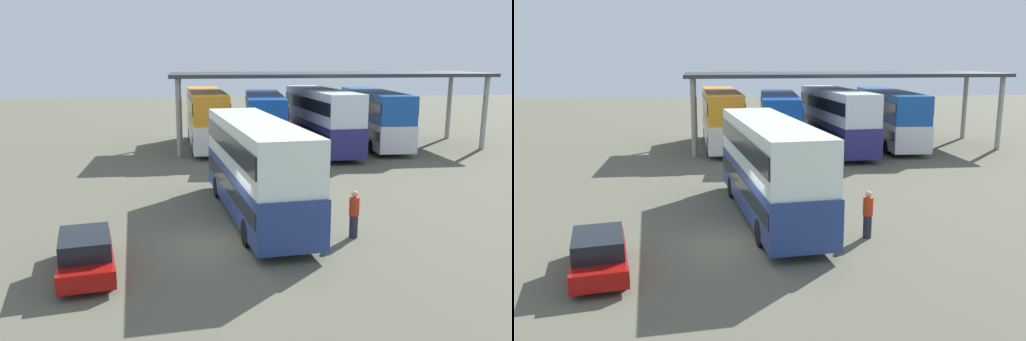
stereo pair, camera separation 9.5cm
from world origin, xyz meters
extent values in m
plane|color=#595847|center=(0.00, 0.00, 0.00)|extent=(140.00, 140.00, 0.00)
cube|color=navy|center=(1.31, 3.38, 1.25)|extent=(3.82, 11.33, 1.80)
cube|color=white|center=(1.31, 3.38, 3.12)|extent=(3.72, 11.10, 1.95)
cube|color=black|center=(1.31, 3.38, 1.46)|extent=(3.81, 10.89, 0.61)
cube|color=black|center=(1.31, 3.38, 3.22)|extent=(3.81, 10.89, 0.78)
cube|color=black|center=(0.62, 8.83, 1.52)|extent=(2.09, 0.36, 1.08)
cube|color=orange|center=(0.62, 8.83, 2.38)|extent=(1.72, 0.29, 0.36)
cylinder|color=black|center=(-0.22, 6.65, 0.50)|extent=(0.40, 1.03, 1.00)
cylinder|color=black|center=(1.98, 6.93, 0.50)|extent=(0.40, 1.03, 1.00)
cylinder|color=black|center=(0.63, -0.18, 0.50)|extent=(0.40, 1.03, 1.00)
cylinder|color=black|center=(2.84, 0.10, 0.50)|extent=(0.40, 1.03, 1.00)
cube|color=#9A0D0B|center=(-4.62, -2.07, 0.49)|extent=(2.43, 4.30, 0.55)
cube|color=black|center=(-4.57, -2.27, 1.06)|extent=(1.93, 2.49, 0.58)
cylinder|color=black|center=(-5.60, -1.00, 0.30)|extent=(0.32, 0.63, 0.60)
cylinder|color=black|center=(-4.15, -0.69, 0.30)|extent=(0.32, 0.63, 0.60)
cylinder|color=black|center=(-5.08, -3.45, 0.30)|extent=(0.32, 0.63, 0.60)
cylinder|color=black|center=(-3.64, -3.15, 0.30)|extent=(0.32, 0.63, 0.60)
cube|color=white|center=(-0.59, 20.98, 1.28)|extent=(3.11, 11.12, 1.85)
cube|color=orange|center=(-0.59, 20.98, 3.21)|extent=(3.02, 10.90, 2.01)
cube|color=black|center=(-0.59, 20.98, 1.50)|extent=(3.12, 10.69, 0.63)
cube|color=black|center=(-0.59, 20.98, 3.31)|extent=(3.12, 10.69, 0.80)
cube|color=black|center=(-0.91, 26.42, 1.55)|extent=(2.09, 0.22, 1.11)
cube|color=orange|center=(-0.91, 26.42, 2.44)|extent=(1.72, 0.18, 0.36)
cylinder|color=black|center=(-1.90, 24.32, 0.50)|extent=(0.34, 1.01, 1.00)
cylinder|color=black|center=(0.32, 24.45, 0.50)|extent=(0.34, 1.01, 1.00)
cylinder|color=black|center=(-1.49, 17.52, 0.50)|extent=(0.34, 1.01, 1.00)
cylinder|color=black|center=(0.72, 17.65, 0.50)|extent=(0.34, 1.01, 1.00)
cube|color=silver|center=(3.48, 19.10, 1.24)|extent=(3.27, 11.08, 1.78)
cube|color=#0F42A5|center=(3.48, 19.10, 3.10)|extent=(3.18, 10.85, 1.93)
cube|color=black|center=(3.48, 19.10, 1.45)|extent=(3.28, 10.64, 0.61)
cube|color=black|center=(3.48, 19.10, 3.19)|extent=(3.28, 10.64, 0.77)
cube|color=black|center=(3.85, 24.50, 1.51)|extent=(2.15, 0.25, 1.07)
cube|color=orange|center=(3.85, 24.50, 2.36)|extent=(1.77, 0.20, 0.36)
cylinder|color=black|center=(2.57, 22.56, 0.50)|extent=(0.35, 1.02, 1.00)
cylinder|color=black|center=(4.85, 22.40, 0.50)|extent=(0.35, 1.02, 1.00)
cylinder|color=black|center=(2.10, 15.80, 0.50)|extent=(0.35, 1.02, 1.00)
cylinder|color=black|center=(4.38, 15.64, 0.50)|extent=(0.35, 1.02, 1.00)
cube|color=navy|center=(7.57, 18.80, 1.32)|extent=(3.54, 11.34, 1.93)
cube|color=white|center=(7.57, 18.80, 3.33)|extent=(3.45, 11.11, 2.09)
cube|color=black|center=(7.57, 18.80, 1.55)|extent=(3.54, 10.90, 0.66)
cube|color=black|center=(7.57, 18.80, 3.43)|extent=(3.54, 10.90, 0.84)
cube|color=black|center=(7.04, 24.29, 1.61)|extent=(2.11, 0.30, 1.16)
cube|color=orange|center=(7.04, 24.29, 2.53)|extent=(1.74, 0.25, 0.36)
cylinder|color=black|center=(6.12, 22.13, 0.50)|extent=(0.37, 1.02, 1.00)
cylinder|color=black|center=(8.36, 22.35, 0.50)|extent=(0.37, 1.02, 1.00)
cylinder|color=black|center=(6.79, 15.25, 0.50)|extent=(0.37, 1.02, 1.00)
cylinder|color=black|center=(9.02, 15.47, 0.50)|extent=(0.37, 1.02, 1.00)
cube|color=white|center=(12.01, 20.44, 1.26)|extent=(2.73, 11.14, 1.81)
cube|color=#184FA4|center=(12.01, 20.44, 3.14)|extent=(2.65, 10.91, 1.96)
cube|color=black|center=(12.01, 20.44, 1.47)|extent=(2.76, 10.69, 0.62)
cube|color=black|center=(12.01, 20.44, 3.24)|extent=(2.76, 10.69, 0.79)
cube|color=black|center=(12.11, 25.93, 1.53)|extent=(2.16, 0.14, 1.09)
cube|color=orange|center=(12.11, 25.93, 2.40)|extent=(1.78, 0.11, 0.36)
cylinder|color=black|center=(10.92, 23.90, 0.50)|extent=(0.30, 1.00, 1.00)
cylinder|color=black|center=(13.23, 23.86, 0.50)|extent=(0.30, 1.00, 1.00)
cylinder|color=black|center=(10.80, 17.02, 0.50)|extent=(0.30, 1.00, 1.00)
cylinder|color=black|center=(13.11, 16.98, 0.50)|extent=(0.30, 1.00, 1.00)
cube|color=#33353A|center=(8.41, 20.50, 5.35)|extent=(23.32, 7.18, 0.25)
cylinder|color=#9E9B93|center=(19.29, 23.48, 2.61)|extent=(0.36, 0.36, 5.22)
cylinder|color=#9E9B93|center=(19.46, 18.19, 2.61)|extent=(0.36, 0.36, 5.22)
cylinder|color=#9E9B93|center=(-2.63, 22.81, 2.61)|extent=(0.36, 0.36, 5.22)
cylinder|color=#9E9B93|center=(-2.47, 17.53, 2.61)|extent=(0.36, 0.36, 5.22)
cylinder|color=#262633|center=(4.68, 0.33, 0.44)|extent=(0.32, 0.32, 0.88)
cylinder|color=red|center=(4.68, 0.33, 1.22)|extent=(0.38, 0.38, 0.69)
sphere|color=tan|center=(4.68, 0.33, 1.69)|extent=(0.24, 0.24, 0.24)
camera|label=1|loc=(-0.88, -18.12, 6.72)|focal=37.06mm
camera|label=2|loc=(-0.79, -18.13, 6.72)|focal=37.06mm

